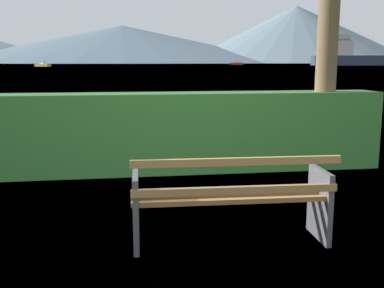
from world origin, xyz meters
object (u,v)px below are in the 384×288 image
sailboat_mid (43,65)px  tender_far (237,63)px  park_bench (231,199)px  cargo_ship_large (372,57)px

sailboat_mid → tender_far: bearing=43.6°
park_bench → sailboat_mid: (-27.87, 161.04, 0.16)m
sailboat_mid → tender_far: (89.65, 85.23, 0.09)m
park_bench → cargo_ship_large: cargo_ship_large is taller
park_bench → tender_far: size_ratio=0.25×
park_bench → cargo_ship_large: (108.91, 189.02, 3.33)m
park_bench → cargo_ship_large: 218.17m
sailboat_mid → cargo_ship_large: bearing=11.6°
park_bench → tender_far: (61.78, 246.27, 0.24)m
cargo_ship_large → tender_far: 74.21m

